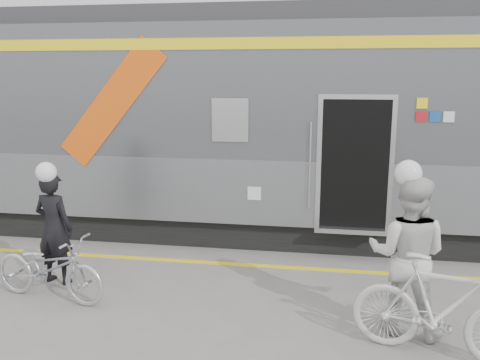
% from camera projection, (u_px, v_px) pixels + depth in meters
% --- Properties ---
extents(ground, '(90.00, 90.00, 0.00)m').
position_uv_depth(ground, '(164.00, 327.00, 6.11)').
color(ground, slate).
rests_on(ground, ground).
extents(train, '(24.00, 3.17, 4.10)m').
position_uv_depth(train, '(235.00, 123.00, 9.72)').
color(train, black).
rests_on(train, ground).
extents(safety_strip, '(24.00, 0.12, 0.01)m').
position_uv_depth(safety_strip, '(205.00, 262.00, 8.19)').
color(safety_strip, yellow).
rests_on(safety_strip, ground).
extents(man, '(0.66, 0.49, 1.64)m').
position_uv_depth(man, '(54.00, 228.00, 7.27)').
color(man, black).
rests_on(man, ground).
extents(bicycle_left, '(1.80, 0.90, 0.90)m').
position_uv_depth(bicycle_left, '(49.00, 267.00, 6.78)').
color(bicycle_left, '#B8BAC0').
rests_on(bicycle_left, ground).
extents(woman, '(1.07, 0.93, 1.88)m').
position_uv_depth(woman, '(408.00, 255.00, 5.85)').
color(woman, silver).
rests_on(woman, ground).
extents(bicycle_right, '(1.97, 1.01, 1.14)m').
position_uv_depth(bicycle_right, '(443.00, 308.00, 5.34)').
color(bicycle_right, beige).
rests_on(bicycle_right, ground).
extents(helmet_man, '(0.28, 0.28, 0.28)m').
position_uv_depth(helmet_man, '(49.00, 162.00, 7.07)').
color(helmet_man, white).
rests_on(helmet_man, man).
extents(helmet_woman, '(0.30, 0.30, 0.30)m').
position_uv_depth(helmet_woman, '(414.00, 162.00, 5.62)').
color(helmet_woman, white).
rests_on(helmet_woman, woman).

